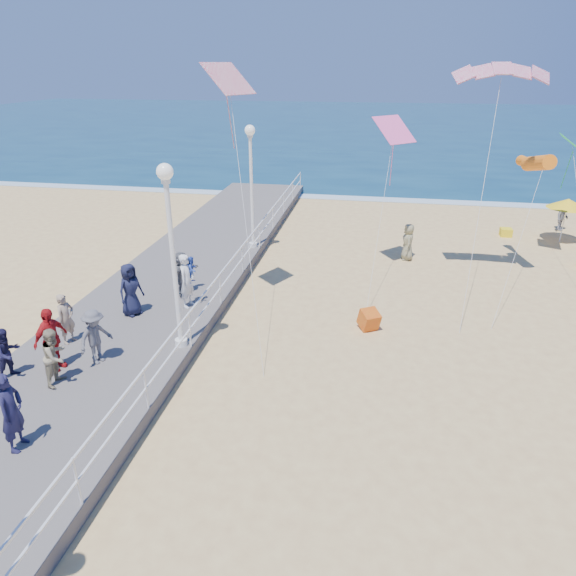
% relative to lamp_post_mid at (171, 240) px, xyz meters
% --- Properties ---
extents(ground, '(160.00, 160.00, 0.00)m').
position_rel_lamp_post_mid_xyz_m(ground, '(5.35, 0.00, -3.66)').
color(ground, '#E0BB75').
rests_on(ground, ground).
extents(ocean, '(160.00, 90.00, 0.05)m').
position_rel_lamp_post_mid_xyz_m(ocean, '(5.35, 65.00, -3.65)').
color(ocean, '#0C334C').
rests_on(ocean, ground).
extents(surf_line, '(160.00, 1.20, 0.04)m').
position_rel_lamp_post_mid_xyz_m(surf_line, '(5.35, 20.50, -3.63)').
color(surf_line, white).
rests_on(surf_line, ground).
extents(boardwalk, '(5.00, 44.00, 0.40)m').
position_rel_lamp_post_mid_xyz_m(boardwalk, '(-2.15, 0.00, -3.46)').
color(boardwalk, slate).
rests_on(boardwalk, ground).
extents(railing, '(0.05, 42.00, 0.55)m').
position_rel_lamp_post_mid_xyz_m(railing, '(0.30, 0.00, -2.41)').
color(railing, white).
rests_on(railing, boardwalk).
extents(lamp_post_mid, '(0.44, 0.44, 5.32)m').
position_rel_lamp_post_mid_xyz_m(lamp_post_mid, '(0.00, 0.00, 0.00)').
color(lamp_post_mid, white).
rests_on(lamp_post_mid, boardwalk).
extents(lamp_post_far, '(0.44, 0.44, 5.32)m').
position_rel_lamp_post_mid_xyz_m(lamp_post_far, '(0.00, 9.00, 0.00)').
color(lamp_post_far, white).
rests_on(lamp_post_far, boardwalk).
extents(woman_holding_toddler, '(0.57, 0.75, 1.87)m').
position_rel_lamp_post_mid_xyz_m(woman_holding_toddler, '(-0.71, 2.59, -2.33)').
color(woman_holding_toddler, silver).
rests_on(woman_holding_toddler, boardwalk).
extents(toddler_held, '(0.42, 0.50, 0.90)m').
position_rel_lamp_post_mid_xyz_m(toddler_held, '(-0.56, 2.74, -1.96)').
color(toddler_held, '#314FB8').
rests_on(toddler_held, boardwalk).
extents(spectator_0, '(0.52, 0.73, 1.85)m').
position_rel_lamp_post_mid_xyz_m(spectator_0, '(-1.86, -4.78, -2.33)').
color(spectator_0, '#1C1B3B').
rests_on(spectator_0, boardwalk).
extents(spectator_1, '(0.59, 0.76, 1.56)m').
position_rel_lamp_post_mid_xyz_m(spectator_1, '(-2.42, -2.38, -2.48)').
color(spectator_1, '#9C8D6B').
rests_on(spectator_1, boardwalk).
extents(spectator_2, '(0.93, 1.17, 1.59)m').
position_rel_lamp_post_mid_xyz_m(spectator_2, '(-1.92, -1.28, -2.47)').
color(spectator_2, '#58575C').
rests_on(spectator_2, boardwalk).
extents(spectator_3, '(0.68, 1.13, 1.80)m').
position_rel_lamp_post_mid_xyz_m(spectator_3, '(-2.90, -1.79, -2.36)').
color(spectator_3, red).
rests_on(spectator_3, boardwalk).
extents(spectator_4, '(0.90, 1.03, 1.77)m').
position_rel_lamp_post_mid_xyz_m(spectator_4, '(-2.32, 1.68, -2.37)').
color(spectator_4, '#171933').
rests_on(spectator_4, boardwalk).
extents(spectator_5, '(0.81, 1.54, 1.59)m').
position_rel_lamp_post_mid_xyz_m(spectator_5, '(-1.24, 3.54, -2.47)').
color(spectator_5, slate).
rests_on(spectator_5, boardwalk).
extents(spectator_6, '(0.51, 0.65, 1.55)m').
position_rel_lamp_post_mid_xyz_m(spectator_6, '(-3.34, -0.40, -2.49)').
color(spectator_6, gray).
rests_on(spectator_6, boardwalk).
extents(spectator_7, '(0.73, 0.82, 1.42)m').
position_rel_lamp_post_mid_xyz_m(spectator_7, '(-3.81, -2.35, -2.55)').
color(spectator_7, '#1C1A3B').
rests_on(spectator_7, boardwalk).
extents(beach_walker_a, '(1.13, 1.19, 1.62)m').
position_rel_lamp_post_mid_xyz_m(beach_walker_a, '(14.96, 15.50, -2.85)').
color(beach_walker_a, '#525257').
rests_on(beach_walker_a, ground).
extents(beach_walker_c, '(0.60, 0.85, 1.64)m').
position_rel_lamp_post_mid_xyz_m(beach_walker_c, '(6.87, 9.65, -2.84)').
color(beach_walker_c, gray).
rests_on(beach_walker_c, ground).
extents(box_kite, '(0.84, 0.89, 0.74)m').
position_rel_lamp_post_mid_xyz_m(box_kite, '(5.42, 2.71, -3.36)').
color(box_kite, red).
rests_on(box_kite, ground).
extents(beach_umbrella, '(1.90, 1.90, 2.14)m').
position_rel_lamp_post_mid_xyz_m(beach_umbrella, '(14.38, 13.54, -1.75)').
color(beach_umbrella, white).
rests_on(beach_umbrella, ground).
extents(beach_chair_left, '(0.55, 0.55, 0.40)m').
position_rel_lamp_post_mid_xyz_m(beach_chair_left, '(11.93, 13.98, -3.46)').
color(beach_chair_left, yellow).
rests_on(beach_chair_left, ground).
extents(kite_parafoil, '(3.26, 0.94, 0.65)m').
position_rel_lamp_post_mid_xyz_m(kite_parafoil, '(9.31, 7.58, 4.22)').
color(kite_parafoil, '#C6174C').
extents(kite_windsock, '(1.08, 3.07, 1.16)m').
position_rel_lamp_post_mid_xyz_m(kite_windsock, '(11.36, 8.75, 0.89)').
color(kite_windsock, orange).
extents(kite_diamond_pink, '(1.78, 1.78, 0.94)m').
position_rel_lamp_post_mid_xyz_m(kite_diamond_pink, '(5.86, 8.30, 2.06)').
color(kite_diamond_pink, pink).
extents(kite_diamond_green, '(1.25, 1.41, 0.72)m').
position_rel_lamp_post_mid_xyz_m(kite_diamond_green, '(13.21, 11.15, 1.33)').
color(kite_diamond_green, green).
extents(kite_diamond_redwhite, '(1.57, 1.70, 0.91)m').
position_rel_lamp_post_mid_xyz_m(kite_diamond_redwhite, '(0.67, 3.86, 3.96)').
color(kite_diamond_redwhite, red).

